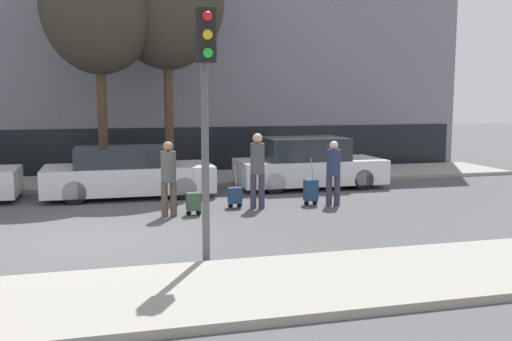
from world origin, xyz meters
name	(u,v)px	position (x,y,z in m)	size (l,w,h in m)	color
ground_plane	(88,238)	(0.00, 0.00, 0.00)	(80.00, 80.00, 0.00)	#4C4C4F
sidewalk_near	(80,303)	(0.00, -3.75, 0.06)	(28.00, 2.50, 0.12)	gray
sidewalk_far	(94,182)	(0.00, 7.00, 0.06)	(28.00, 3.00, 0.12)	gray
building_facade	(90,23)	(0.00, 10.59, 5.31)	(28.00, 2.84, 10.65)	slate
parked_car_1	(127,173)	(0.93, 4.50, 0.64)	(4.44, 1.91, 1.34)	silver
parked_car_2	(308,164)	(6.17, 4.71, 0.69)	(4.31, 1.86, 1.49)	silver
pedestrian_left	(169,174)	(1.72, 1.57, 0.97)	(0.35, 0.34, 1.70)	#4C4233
trolley_left	(194,202)	(2.27, 1.56, 0.32)	(0.34, 0.29, 1.07)	#335138
pedestrian_center	(257,166)	(3.89, 1.99, 1.04)	(0.34, 0.34, 1.82)	#383347
trolley_center	(235,195)	(3.37, 2.18, 0.31)	(0.34, 0.29, 1.04)	navy
pedestrian_right	(333,169)	(5.80, 1.87, 0.91)	(0.34, 0.34, 1.61)	#383347
trolley_right	(311,190)	(5.27, 2.03, 0.38)	(0.34, 0.29, 1.18)	navy
traffic_light	(206,86)	(1.90, -2.36, 2.84)	(0.28, 0.47, 3.99)	#515154
bare_tree_near_crossing	(99,4)	(0.32, 6.36, 5.34)	(3.34, 3.34, 7.28)	#4C3826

